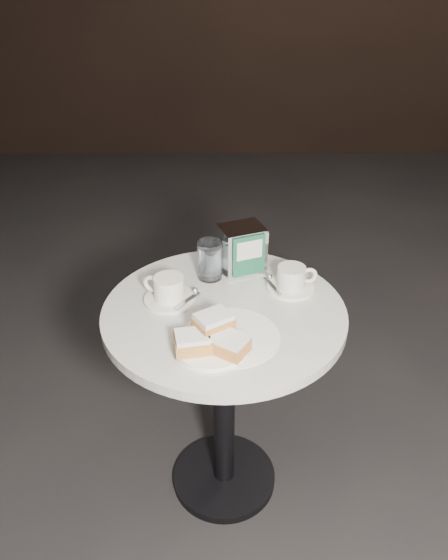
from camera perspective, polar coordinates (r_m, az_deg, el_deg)
ground at (r=2.08m, az=0.00°, el=-20.07°), size 7.00×7.00×0.00m
cafe_table at (r=1.68m, az=0.01°, el=-8.56°), size 0.70×0.70×0.74m
sugar_spill at (r=1.46m, az=0.69°, el=-5.91°), size 0.33×0.33×0.00m
beignet_plate at (r=1.39m, az=-1.32°, el=-6.26°), size 0.21×0.21×0.09m
coffee_cup_left at (r=1.59m, az=-5.79°, el=-1.11°), size 0.20×0.20×0.08m
coffee_cup_right at (r=1.64m, az=7.06°, el=0.05°), size 0.16×0.16×0.08m
water_glass_left at (r=1.68m, az=-1.49°, el=2.04°), size 0.09×0.09×0.12m
water_glass_right at (r=1.74m, az=0.23°, el=3.10°), size 0.09×0.09×0.11m
napkin_dispenser at (r=1.70m, az=1.87°, el=3.21°), size 0.16×0.15×0.15m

